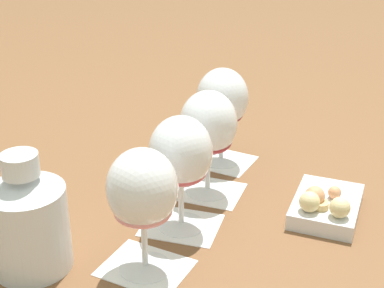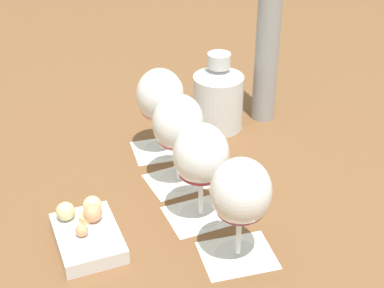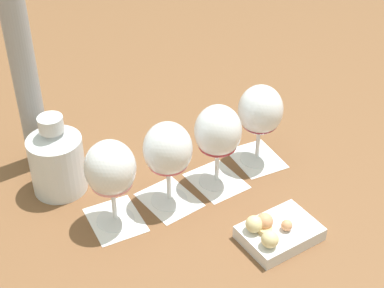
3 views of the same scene
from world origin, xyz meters
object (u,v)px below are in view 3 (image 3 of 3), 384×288
(wine_glass_1, at_px, (168,152))
(snack_dish, at_px, (276,232))
(wine_glass_2, at_px, (218,134))
(wine_glass_0, at_px, (111,171))
(ceramic_vase, at_px, (57,159))
(wine_glass_3, at_px, (260,113))

(wine_glass_1, xyz_separation_m, snack_dish, (0.17, -0.15, -0.10))
(wine_glass_2, bearing_deg, wine_glass_0, -160.92)
(ceramic_vase, bearing_deg, wine_glass_3, 1.65)
(wine_glass_0, xyz_separation_m, wine_glass_3, (0.32, 0.13, -0.00))
(wine_glass_1, height_order, snack_dish, wine_glass_1)
(wine_glass_3, distance_m, snack_dish, 0.27)
(wine_glass_2, height_order, wine_glass_3, same)
(wine_glass_0, relative_size, ceramic_vase, 1.04)
(wine_glass_0, bearing_deg, wine_glass_3, 22.32)
(ceramic_vase, bearing_deg, snack_dish, -31.28)
(ceramic_vase, bearing_deg, wine_glass_2, -8.05)
(wine_glass_3, height_order, snack_dish, wine_glass_3)
(wine_glass_2, distance_m, ceramic_vase, 0.32)
(wine_glass_0, height_order, wine_glass_2, same)
(snack_dish, bearing_deg, wine_glass_3, 81.10)
(ceramic_vase, distance_m, snack_dish, 0.45)
(wine_glass_2, bearing_deg, wine_glass_1, -159.96)
(wine_glass_0, xyz_separation_m, snack_dish, (0.28, -0.11, -0.10))
(wine_glass_0, relative_size, wine_glass_2, 1.00)
(wine_glass_1, bearing_deg, ceramic_vase, 158.28)
(wine_glass_0, distance_m, wine_glass_2, 0.23)
(snack_dish, bearing_deg, wine_glass_2, 109.38)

